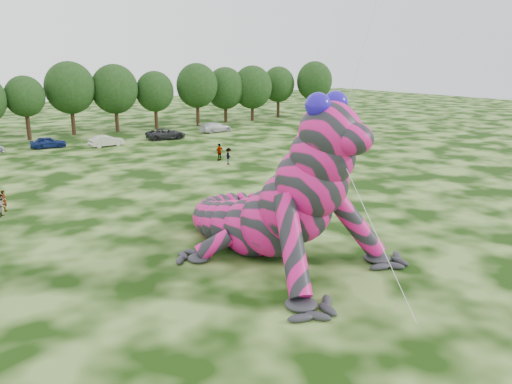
{
  "coord_description": "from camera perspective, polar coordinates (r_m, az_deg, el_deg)",
  "views": [
    {
      "loc": [
        -11.98,
        -16.49,
        11.03
      ],
      "look_at": [
        2.75,
        4.85,
        4.0
      ],
      "focal_mm": 35.0,
      "sensor_mm": 36.0,
      "label": 1
    }
  ],
  "objects": [
    {
      "name": "ground",
      "position": [
        23.18,
        1.25,
        -13.25
      ],
      "size": [
        240.0,
        240.0,
        0.0
      ],
      "primitive_type": "plane",
      "color": "#16330A",
      "rests_on": "ground"
    },
    {
      "name": "inflatable_gecko",
      "position": [
        27.84,
        -0.05,
        2.12
      ],
      "size": [
        20.18,
        22.34,
        9.49
      ],
      "primitive_type": null,
      "rotation": [
        0.0,
        0.0,
        0.25
      ],
      "color": "#CD126F",
      "rests_on": "ground"
    },
    {
      "name": "tree_9",
      "position": [
        75.28,
        -24.79,
        8.7
      ],
      "size": [
        5.27,
        4.74,
        8.68
      ],
      "primitive_type": null,
      "color": "black",
      "rests_on": "ground"
    },
    {
      "name": "tree_10",
      "position": [
        77.75,
        -20.4,
        9.98
      ],
      "size": [
        7.09,
        6.38,
        10.5
      ],
      "primitive_type": null,
      "color": "black",
      "rests_on": "ground"
    },
    {
      "name": "tree_11",
      "position": [
        79.23,
        -15.79,
        10.28
      ],
      "size": [
        7.01,
        6.31,
        10.07
      ],
      "primitive_type": null,
      "color": "black",
      "rests_on": "ground"
    },
    {
      "name": "tree_12",
      "position": [
        81.09,
        -11.44,
        10.25
      ],
      "size": [
        5.99,
        5.39,
        8.97
      ],
      "primitive_type": null,
      "color": "black",
      "rests_on": "ground"
    },
    {
      "name": "tree_13",
      "position": [
        83.57,
        -6.73,
        10.98
      ],
      "size": [
        6.83,
        6.15,
        10.13
      ],
      "primitive_type": null,
      "color": "black",
      "rests_on": "ground"
    },
    {
      "name": "tree_14",
      "position": [
        88.1,
        -3.52,
        11.03
      ],
      "size": [
        6.82,
        6.14,
        9.4
      ],
      "primitive_type": null,
      "color": "black",
      "rests_on": "ground"
    },
    {
      "name": "tree_15",
      "position": [
        89.99,
        -0.42,
        11.22
      ],
      "size": [
        7.17,
        6.45,
        9.63
      ],
      "primitive_type": null,
      "color": "black",
      "rests_on": "ground"
    },
    {
      "name": "tree_16",
      "position": [
        95.36,
        2.56,
        11.35
      ],
      "size": [
        6.26,
        5.63,
        9.37
      ],
      "primitive_type": null,
      "color": "black",
      "rests_on": "ground"
    },
    {
      "name": "tree_17",
      "position": [
        97.33,
        6.67,
        11.61
      ],
      "size": [
        6.98,
        6.28,
        10.3
      ],
      "primitive_type": null,
      "color": "black",
      "rests_on": "ground"
    },
    {
      "name": "car_4",
      "position": [
        67.79,
        -22.66,
        5.26
      ],
      "size": [
        4.45,
        2.3,
        1.45
      ],
      "primitive_type": "imported",
      "rotation": [
        0.0,
        0.0,
        1.43
      ],
      "color": "navy",
      "rests_on": "ground"
    },
    {
      "name": "car_5",
      "position": [
        66.52,
        -16.73,
        5.62
      ],
      "size": [
        4.5,
        2.01,
        1.43
      ],
      "primitive_type": "imported",
      "rotation": [
        0.0,
        0.0,
        1.69
      ],
      "color": "#BCB7AA",
      "rests_on": "ground"
    },
    {
      "name": "car_6",
      "position": [
        70.61,
        -10.26,
        6.57
      ],
      "size": [
        5.65,
        2.96,
        1.52
      ],
      "primitive_type": "imported",
      "rotation": [
        0.0,
        0.0,
        1.49
      ],
      "color": "#262628",
      "rests_on": "ground"
    },
    {
      "name": "car_7",
      "position": [
        76.37,
        -4.62,
        7.39
      ],
      "size": [
        5.28,
        2.54,
        1.48
      ],
      "primitive_type": "imported",
      "rotation": [
        0.0,
        0.0,
        1.66
      ],
      "color": "silver",
      "rests_on": "ground"
    },
    {
      "name": "spectator_1",
      "position": [
        39.92,
        -27.09,
        -1.35
      ],
      "size": [
        0.94,
        1.0,
        1.64
      ],
      "primitive_type": "imported",
      "rotation": [
        0.0,
        0.0,
        1.04
      ],
      "color": "gray",
      "rests_on": "ground"
    },
    {
      "name": "spectator_3",
      "position": [
        55.05,
        -4.2,
        4.58
      ],
      "size": [
        1.17,
        0.64,
        1.89
      ],
      "primitive_type": "imported",
      "rotation": [
        0.0,
        0.0,
        3.31
      ],
      "color": "gray",
      "rests_on": "ground"
    },
    {
      "name": "spectator_2",
      "position": [
        52.92,
        -3.15,
        4.1
      ],
      "size": [
        1.27,
        1.27,
        1.77
      ],
      "primitive_type": "imported",
      "rotation": [
        0.0,
        0.0,
        0.79
      ],
      "color": "gray",
      "rests_on": "ground"
    },
    {
      "name": "spectator_0",
      "position": [
        41.13,
        -26.81,
        -0.9
      ],
      "size": [
        0.48,
        0.64,
        1.6
      ],
      "primitive_type": "imported",
      "rotation": [
        0.0,
        0.0,
        1.39
      ],
      "color": "gray",
      "rests_on": "ground"
    }
  ]
}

